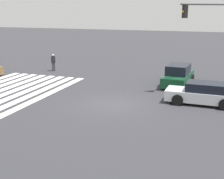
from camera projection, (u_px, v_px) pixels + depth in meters
The scene contains 5 objects.
ground_plane at pixel (112, 104), 19.79m from camera, with size 139.74×139.74×0.00m, color #333338.
crosswalk_markings at pixel (2, 93), 22.58m from camera, with size 12.75×7.25×0.01m.
car_0 at pixel (178, 76), 24.57m from camera, with size 4.70×2.21×1.67m.
car_3 at pixel (204, 94), 19.69m from camera, with size 2.03×4.53×1.41m.
pedestrian at pixel (53, 62), 30.20m from camera, with size 0.41×0.41×1.68m.
Camera 1 is at (17.79, 6.42, 5.87)m, focal length 50.00 mm.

